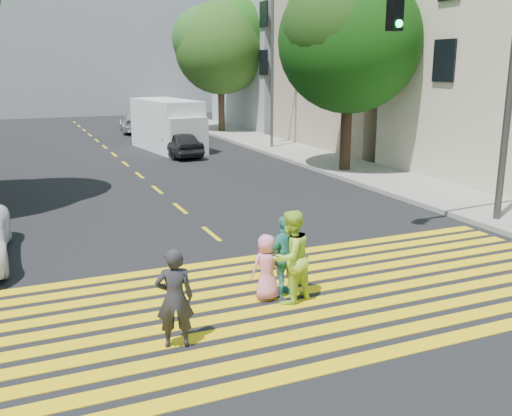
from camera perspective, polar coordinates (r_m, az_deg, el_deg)
ground at (r=10.02m, az=6.92°, el=-11.68°), size 120.00×120.00×0.00m
sidewalk_right at (r=26.62m, az=6.66°, el=4.77°), size 3.00×60.00×0.15m
crosswalk at (r=11.04m, az=3.58°, el=-9.06°), size 13.40×5.30×0.01m
lane_line at (r=30.92m, az=-14.47°, el=5.58°), size 0.12×34.40×0.01m
building_right_tan at (r=33.19m, az=13.47°, el=14.86°), size 10.00×10.00×10.00m
building_right_grey at (r=42.56m, az=4.37°, el=14.94°), size 10.00×10.00×10.00m
backdrop_block at (r=55.98m, az=-19.17°, el=15.04°), size 30.00×8.00×12.00m
tree_right_near at (r=23.71m, az=9.43°, el=16.89°), size 6.94×6.74×8.24m
tree_right_far at (r=38.03m, az=-3.44°, el=16.13°), size 7.89×7.66×8.46m
pedestrian_man at (r=9.08m, az=-8.14°, el=-8.92°), size 0.67×0.51×1.63m
pedestrian_woman at (r=10.62m, az=3.49°, el=-4.91°), size 1.05×0.94×1.78m
pedestrian_child at (r=10.81m, az=1.07°, el=-5.94°), size 0.66×0.46×1.28m
pedestrian_extra at (r=10.91m, az=2.97°, el=-4.87°), size 0.99×0.57×1.60m
dark_car_near at (r=28.19m, az=-7.65°, el=6.40°), size 1.67×3.76×1.26m
silver_car at (r=39.04m, az=-11.99°, el=8.40°), size 2.45×4.85×1.35m
dark_car_parked at (r=34.02m, az=-6.85°, el=7.73°), size 1.63×3.91×1.26m
white_van at (r=30.25m, az=-8.68°, el=8.04°), size 2.78×5.76×2.61m
traffic_signal at (r=15.99m, az=21.53°, el=12.74°), size 4.45×0.71×6.53m
street_lamp at (r=29.97m, az=1.33°, el=14.98°), size 1.89×0.25×8.37m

